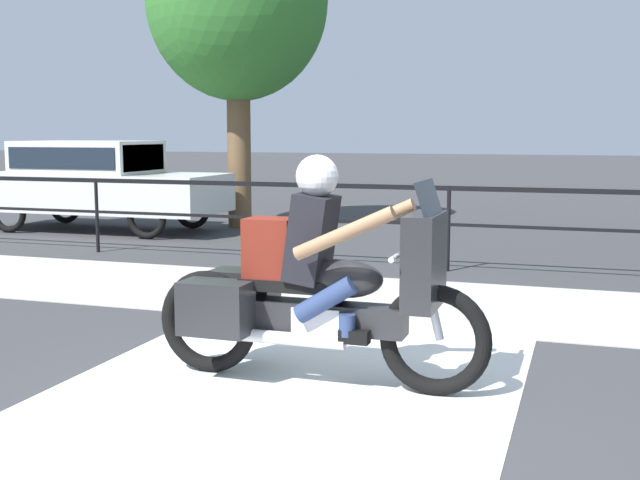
{
  "coord_description": "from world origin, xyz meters",
  "views": [
    {
      "loc": [
        1.64,
        -4.56,
        1.73
      ],
      "look_at": [
        -0.32,
        1.27,
        0.9
      ],
      "focal_mm": 45.0,
      "sensor_mm": 36.0,
      "label": 1
    }
  ],
  "objects": [
    {
      "name": "parked_car",
      "position": [
        -6.61,
        7.6,
        0.91
      ],
      "size": [
        4.39,
        1.71,
        1.58
      ],
      "rotation": [
        0.0,
        0.0,
        0.01
      ],
      "color": "silver",
      "rests_on": "ground"
    },
    {
      "name": "fence_railing",
      "position": [
        0.0,
        5.35,
        0.85
      ],
      "size": [
        36.0,
        0.05,
        1.07
      ],
      "color": "black",
      "rests_on": "ground"
    },
    {
      "name": "motorcycle",
      "position": [
        -0.12,
        0.55,
        0.69
      ],
      "size": [
        2.4,
        0.76,
        1.58
      ],
      "rotation": [
        0.0,
        0.0,
        -0.07
      ],
      "color": "black",
      "rests_on": "ground"
    },
    {
      "name": "sidewalk_band",
      "position": [
        0.0,
        3.4,
        0.01
      ],
      "size": [
        44.0,
        2.4,
        0.01
      ],
      "primitive_type": "cube",
      "color": "#B7B2A8",
      "rests_on": "ground"
    },
    {
      "name": "tree_behind_car",
      "position": [
        -4.46,
        8.94,
        4.04
      ],
      "size": [
        3.25,
        3.25,
        5.86
      ],
      "color": "brown",
      "rests_on": "ground"
    },
    {
      "name": "crosswalk_band",
      "position": [
        -0.25,
        -0.2,
        0.0
      ],
      "size": [
        3.05,
        6.0,
        0.01
      ],
      "primitive_type": "cube",
      "color": "silver",
      "rests_on": "ground"
    },
    {
      "name": "ground_plane",
      "position": [
        0.0,
        0.0,
        0.0
      ],
      "size": [
        120.0,
        120.0,
        0.0
      ],
      "primitive_type": "plane",
      "color": "#38383A"
    }
  ]
}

